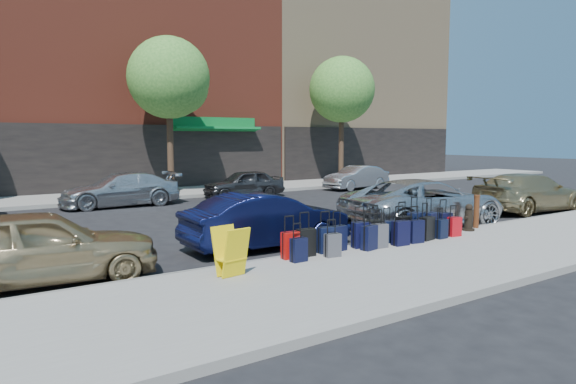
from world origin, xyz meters
TOP-DOWN VIEW (x-y plane):
  - ground at (0.00, 0.00)m, footprint 120.00×120.00m
  - sidewalk_near at (0.00, -6.50)m, footprint 60.00×4.00m
  - sidewalk_far at (0.00, 10.00)m, footprint 60.00×4.00m
  - curb_near at (0.00, -4.48)m, footprint 60.00×0.08m
  - curb_far at (0.00, 7.98)m, footprint 60.00×0.08m
  - building_center at (0.00, 17.99)m, footprint 17.00×12.85m
  - building_right at (16.00, 17.99)m, footprint 15.00×12.12m
  - tree_center at (0.64, 9.50)m, footprint 3.80×3.80m
  - tree_right at (11.14, 9.50)m, footprint 3.80×3.80m
  - suitcase_front_0 at (-2.42, -4.79)m, footprint 0.40×0.23m
  - suitcase_front_1 at (-2.02, -4.80)m, footprint 0.42×0.26m
  - suitcase_front_2 at (-1.45, -4.80)m, footprint 0.42×0.28m
  - suitcase_front_3 at (-1.07, -4.77)m, footprint 0.40×0.24m
  - suitcase_front_4 at (-0.43, -4.82)m, footprint 0.44×0.29m
  - suitcase_front_5 at (0.08, -4.77)m, footprint 0.42×0.27m
  - suitcase_front_6 at (0.53, -4.76)m, footprint 0.37×0.21m
  - suitcase_front_7 at (1.06, -4.77)m, footprint 0.41×0.22m
  - suitcase_front_8 at (1.53, -4.77)m, footprint 0.48×0.31m
  - suitcase_front_9 at (2.05, -4.80)m, footprint 0.46×0.31m
  - suitcase_front_10 at (2.56, -4.83)m, footprint 0.41×0.25m
  - suitcase_back_0 at (-2.44, -5.12)m, footprint 0.35×0.21m
  - suitcase_back_2 at (-1.57, -5.17)m, footprint 0.37×0.25m
  - suitcase_back_4 at (-0.43, -5.10)m, footprint 0.42×0.29m
  - suitcase_back_5 at (-0.07, -5.07)m, footprint 0.40×0.25m
  - suitcase_back_6 at (0.55, -5.16)m, footprint 0.42×0.27m
  - suitcase_back_7 at (1.08, -5.16)m, footprint 0.41×0.27m
  - suitcase_back_8 at (1.57, -5.09)m, footprint 0.43×0.29m
  - suitcase_back_9 at (2.05, -5.15)m, footprint 0.35×0.22m
  - suitcase_back_10 at (2.57, -5.15)m, footprint 0.37×0.24m
  - fire_hydrant at (3.60, -4.83)m, footprint 0.39×0.34m
  - bollard at (4.15, -4.68)m, footprint 0.18×0.18m
  - display_rack at (-4.14, -5.31)m, footprint 0.60×0.64m
  - car_near_0 at (-7.10, -3.36)m, footprint 4.38×2.09m
  - car_near_1 at (-1.92, -3.02)m, footprint 4.25×1.55m
  - car_near_2 at (3.74, -3.12)m, footprint 5.52×2.93m
  - car_near_3 at (9.49, -3.08)m, footprint 5.00×2.25m
  - car_far_1 at (-2.64, 6.93)m, footprint 4.69×1.98m
  - car_far_2 at (2.99, 6.90)m, footprint 3.86×1.86m
  - car_far_3 at (9.79, 6.77)m, footprint 3.92×1.66m

SIDE VIEW (x-z plane):
  - ground at x=0.00m, z-range 0.00..0.00m
  - sidewalk_near at x=0.00m, z-range 0.00..0.15m
  - sidewalk_far at x=0.00m, z-range 0.00..0.15m
  - curb_near at x=0.00m, z-range 0.00..0.15m
  - curb_far at x=0.00m, z-range 0.00..0.15m
  - suitcase_back_9 at x=2.05m, z-range 0.00..0.80m
  - suitcase_back_0 at x=-2.44m, z-range 0.00..0.81m
  - suitcase_back_2 at x=-1.57m, z-range 0.00..0.82m
  - suitcase_back_10 at x=2.57m, z-range -0.01..0.82m
  - suitcase_front_6 at x=0.53m, z-range -0.01..0.86m
  - suitcase_back_5 at x=-0.07m, z-range -0.02..0.89m
  - suitcase_back_7 at x=1.08m, z-range -0.02..0.89m
  - suitcase_back_4 at x=-0.43m, z-range -0.02..0.90m
  - suitcase_front_3 at x=-1.07m, z-range -0.02..0.90m
  - suitcase_front_0 at x=-2.42m, z-range -0.02..0.90m
  - suitcase_front_2 at x=-1.45m, z-range -0.03..0.92m
  - suitcase_front_10 at x=2.56m, z-range -0.03..0.92m
  - suitcase_back_8 at x=1.57m, z-range -0.03..0.93m
  - suitcase_back_6 at x=0.55m, z-range -0.03..0.93m
  - suitcase_front_5 at x=0.08m, z-range -0.03..0.94m
  - suitcase_front_1 at x=-2.02m, z-range -0.03..0.94m
  - suitcase_front_7 at x=1.06m, z-range -0.03..0.95m
  - suitcase_front_4 at x=-0.43m, z-range -0.03..0.95m
  - suitcase_front_9 at x=2.05m, z-range -0.04..0.98m
  - suitcase_front_8 at x=1.53m, z-range -0.05..1.03m
  - fire_hydrant at x=3.60m, z-range 0.12..0.87m
  - display_rack at x=-4.14m, z-range 0.14..1.07m
  - car_far_3 at x=9.79m, z-range 0.00..1.26m
  - car_far_2 at x=2.99m, z-range 0.00..1.27m
  - bollard at x=4.15m, z-range 0.16..1.12m
  - car_far_1 at x=-2.64m, z-range 0.00..1.35m
  - car_near_1 at x=-1.92m, z-range 0.00..1.39m
  - car_near_3 at x=9.49m, z-range 0.00..1.42m
  - car_near_0 at x=-7.10m, z-range 0.00..1.44m
  - car_near_2 at x=3.74m, z-range 0.00..1.48m
  - tree_center at x=0.64m, z-range 1.78..9.05m
  - tree_right at x=11.14m, z-range 1.78..9.05m
  - building_right at x=16.00m, z-range -0.02..17.98m
  - building_center at x=0.00m, z-range -0.02..19.98m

